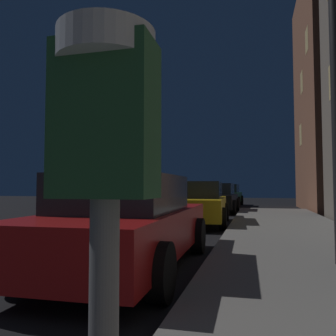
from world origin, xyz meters
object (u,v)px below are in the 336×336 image
object	(u,v)px
car_yellow_cab	(197,203)
street_lamp	(335,31)
car_green	(226,195)
car_red	(128,222)
car_black	(216,198)
parking_meter	(105,209)

from	to	relation	value
car_yellow_cab	street_lamp	bearing A→B (deg)	-62.71
car_green	car_red	bearing A→B (deg)	-89.99
car_red	car_green	xyz separation A→B (m)	(-0.00, 17.97, -0.00)
car_black	car_green	world-z (taller)	same
car_black	car_green	size ratio (longest dim) A/B	0.92
car_red	car_green	size ratio (longest dim) A/B	1.06
car_green	street_lamp	distance (m)	18.04
parking_meter	car_red	world-z (taller)	parking_meter
parking_meter	car_green	world-z (taller)	parking_meter
parking_meter	car_green	distance (m)	22.38
parking_meter	car_green	size ratio (longest dim) A/B	0.32
car_red	car_yellow_cab	distance (m)	6.37
car_green	parking_meter	bearing A→B (deg)	-85.83
car_black	street_lamp	world-z (taller)	street_lamp
parking_meter	car_black	distance (m)	16.39
car_yellow_cab	car_black	distance (m)	5.58
parking_meter	street_lamp	bearing A→B (deg)	73.12
street_lamp	car_red	bearing A→B (deg)	-172.25
car_black	street_lamp	bearing A→B (deg)	-75.09
parking_meter	car_red	size ratio (longest dim) A/B	0.30
parking_meter	car_yellow_cab	bearing A→B (deg)	98.62
car_red	car_green	world-z (taller)	same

